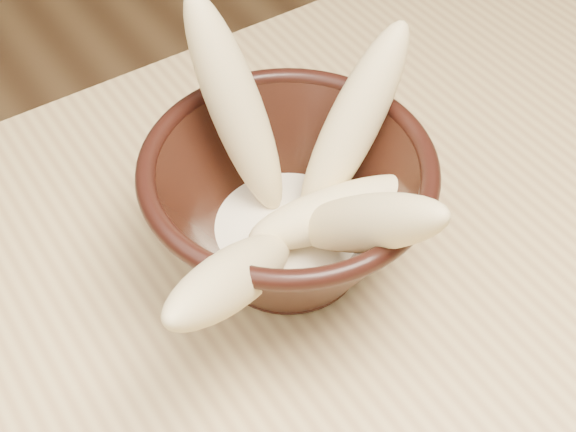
{
  "coord_description": "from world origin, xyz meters",
  "views": [
    {
      "loc": [
        -0.36,
        -0.15,
        1.19
      ],
      "look_at": [
        -0.17,
        0.14,
        0.8
      ],
      "focal_mm": 50.0,
      "sensor_mm": 36.0,
      "label": 1
    }
  ],
  "objects": [
    {
      "name": "banana_left",
      "position": [
        -0.24,
        0.1,
        0.83
      ],
      "size": [
        0.15,
        0.11,
        0.12
      ],
      "primitive_type": "ellipsoid",
      "rotation": [
        0.97,
        0.0,
        -0.99
      ],
      "color": "#F4D490",
      "rests_on": "bowl"
    },
    {
      "name": "bowl",
      "position": [
        -0.17,
        0.14,
        0.81
      ],
      "size": [
        0.19,
        0.19,
        0.1
      ],
      "rotation": [
        0.0,
        0.0,
        -0.27
      ],
      "color": "black",
      "rests_on": "table"
    },
    {
      "name": "banana_front",
      "position": [
        -0.15,
        0.08,
        0.84
      ],
      "size": [
        0.06,
        0.14,
        0.13
      ],
      "primitive_type": "ellipsoid",
      "rotation": [
        0.81,
        0.0,
        0.17
      ],
      "color": "#F4D490",
      "rests_on": "bowl"
    },
    {
      "name": "banana_upright",
      "position": [
        -0.17,
        0.2,
        0.86
      ],
      "size": [
        0.05,
        0.11,
        0.16
      ],
      "primitive_type": "ellipsoid",
      "rotation": [
        0.47,
        0.0,
        3.33
      ],
      "color": "#F4D490",
      "rests_on": "bowl"
    },
    {
      "name": "milk_puddle",
      "position": [
        -0.17,
        0.14,
        0.78
      ],
      "size": [
        0.11,
        0.11,
        0.01
      ],
      "primitive_type": "cylinder",
      "color": "#F6E7C6",
      "rests_on": "bowl"
    },
    {
      "name": "banana_across",
      "position": [
        -0.15,
        0.12,
        0.81
      ],
      "size": [
        0.13,
        0.06,
        0.04
      ],
      "primitive_type": "ellipsoid",
      "rotation": [
        1.48,
        0.0,
        1.32
      ],
      "color": "#F4D490",
      "rests_on": "bowl"
    },
    {
      "name": "banana_right",
      "position": [
        -0.11,
        0.15,
        0.84
      ],
      "size": [
        0.12,
        0.06,
        0.13
      ],
      "primitive_type": "ellipsoid",
      "rotation": [
        0.69,
        0.0,
        1.83
      ],
      "color": "#F4D490",
      "rests_on": "bowl"
    }
  ]
}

